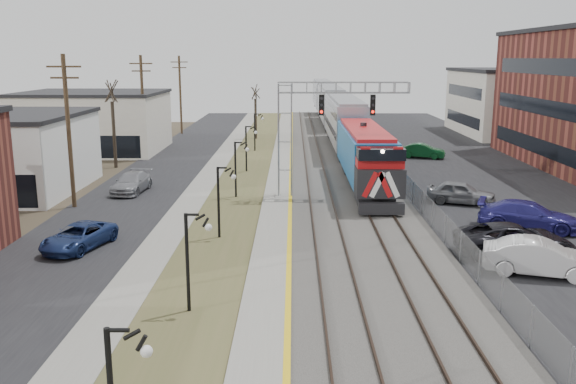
{
  "coord_description": "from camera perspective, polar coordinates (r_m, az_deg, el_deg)",
  "views": [
    {
      "loc": [
        0.06,
        -14.28,
        9.76
      ],
      "look_at": [
        -0.2,
        18.1,
        2.6
      ],
      "focal_mm": 38.0,
      "sensor_mm": 36.0,
      "label": 1
    }
  ],
  "objects": [
    {
      "name": "track_far",
      "position": [
        50.48,
        6.65,
        1.56
      ],
      "size": [
        1.58,
        120.0,
        0.15
      ],
      "color": "#2D2119",
      "rests_on": "ballast_bed"
    },
    {
      "name": "car_lot_b",
      "position": [
        30.14,
        22.51,
        -5.76
      ],
      "size": [
        5.3,
        3.15,
        1.65
      ],
      "primitive_type": "imported",
      "rotation": [
        0.0,
        0.0,
        1.27
      ],
      "color": "silver",
      "rests_on": "ground"
    },
    {
      "name": "car_lot_f",
      "position": [
        61.7,
        12.49,
        3.74
      ],
      "size": [
        4.56,
        2.84,
        1.42
      ],
      "primitive_type": "imported",
      "rotation": [
        0.0,
        0.0,
        1.23
      ],
      "color": "#0D411C",
      "rests_on": "ground"
    },
    {
      "name": "bare_trees",
      "position": [
        55.15,
        -12.92,
        4.8
      ],
      "size": [
        12.3,
        42.3,
        5.95
      ],
      "color": "#382D23",
      "rests_on": "ground"
    },
    {
      "name": "sidewalk",
      "position": [
        50.72,
        -7.54,
        1.31
      ],
      "size": [
        2.0,
        120.0,
        0.08
      ],
      "primitive_type": "cube",
      "color": "gray",
      "rests_on": "ground"
    },
    {
      "name": "grass_median",
      "position": [
        50.39,
        -4.16,
        1.31
      ],
      "size": [
        4.0,
        120.0,
        0.06
      ],
      "primitive_type": "cube",
      "color": "#4A4D29",
      "rests_on": "ground"
    },
    {
      "name": "car_street_a",
      "position": [
        33.49,
        -18.99,
        -4.03
      ],
      "size": [
        3.36,
        5.04,
        1.29
      ],
      "primitive_type": "imported",
      "rotation": [
        0.0,
        0.0,
        -0.29
      ],
      "color": "navy",
      "rests_on": "ground"
    },
    {
      "name": "signal_gantry",
      "position": [
        42.49,
        2.05,
        6.83
      ],
      "size": [
        9.0,
        1.07,
        8.15
      ],
      "color": "gray",
      "rests_on": "ground"
    },
    {
      "name": "fence",
      "position": [
        50.74,
        9.7,
        2.12
      ],
      "size": [
        0.04,
        120.0,
        1.6
      ],
      "primitive_type": "cube",
      "color": "gray",
      "rests_on": "ground"
    },
    {
      "name": "platform_edge",
      "position": [
        50.19,
        0.26,
        1.54
      ],
      "size": [
        0.24,
        120.0,
        0.01
      ],
      "primitive_type": "cube",
      "color": "gold",
      "rests_on": "platform"
    },
    {
      "name": "utility_poles",
      "position": [
        42.16,
        -19.82,
        5.25
      ],
      "size": [
        0.28,
        80.28,
        10.0
      ],
      "color": "#4C3823",
      "rests_on": "ground"
    },
    {
      "name": "lampposts",
      "position": [
        33.72,
        -6.46,
        -0.92
      ],
      "size": [
        0.14,
        62.14,
        4.0
      ],
      "color": "black",
      "rests_on": "ground"
    },
    {
      "name": "train",
      "position": [
        81.19,
        4.35,
        7.6
      ],
      "size": [
        3.0,
        85.85,
        5.33
      ],
      "color": "#135B9D",
      "rests_on": "ground"
    },
    {
      "name": "street_west",
      "position": [
        51.55,
        -12.5,
        1.28
      ],
      "size": [
        7.0,
        120.0,
        0.04
      ],
      "primitive_type": "cube",
      "color": "black",
      "rests_on": "ground"
    },
    {
      "name": "platform",
      "position": [
        50.22,
        -0.75,
        1.4
      ],
      "size": [
        2.0,
        120.0,
        0.24
      ],
      "primitive_type": "cube",
      "color": "gray",
      "rests_on": "ground"
    },
    {
      "name": "ballast_bed",
      "position": [
        50.37,
        4.95,
        1.37
      ],
      "size": [
        8.0,
        120.0,
        0.2
      ],
      "primitive_type": "cube",
      "color": "#595651",
      "rests_on": "ground"
    },
    {
      "name": "car_street_b",
      "position": [
        46.31,
        -14.43,
        0.81
      ],
      "size": [
        2.39,
        5.06,
        1.43
      ],
      "primitive_type": "imported",
      "rotation": [
        0.0,
        0.0,
        -0.08
      ],
      "color": "gray",
      "rests_on": "ground"
    },
    {
      "name": "car_lot_d",
      "position": [
        37.77,
        21.58,
        -2.12
      ],
      "size": [
        6.06,
        4.19,
        1.63
      ],
      "primitive_type": "imported",
      "rotation": [
        0.0,
        0.0,
        1.19
      ],
      "color": "navy",
      "rests_on": "ground"
    },
    {
      "name": "car_lot_e",
      "position": [
        42.92,
        15.87,
        -0.1
      ],
      "size": [
        4.89,
        3.32,
        1.55
      ],
      "primitive_type": "imported",
      "rotation": [
        0.0,
        0.0,
        1.21
      ],
      "color": "slate",
      "rests_on": "ground"
    },
    {
      "name": "track_near",
      "position": [
        50.22,
        2.68,
        1.57
      ],
      "size": [
        1.58,
        120.0,
        0.15
      ],
      "color": "#2D2119",
      "rests_on": "ballast_bed"
    },
    {
      "name": "car_lot_c",
      "position": [
        32.62,
        20.4,
        -4.27
      ],
      "size": [
        5.84,
        2.74,
        1.61
      ],
      "primitive_type": "imported",
      "rotation": [
        0.0,
        0.0,
        1.58
      ],
      "color": "black",
      "rests_on": "ground"
    },
    {
      "name": "parking_lot",
      "position": [
        52.7,
        18.07,
        1.2
      ],
      "size": [
        16.0,
        120.0,
        0.04
      ],
      "primitive_type": "cube",
      "color": "black",
      "rests_on": "ground"
    }
  ]
}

